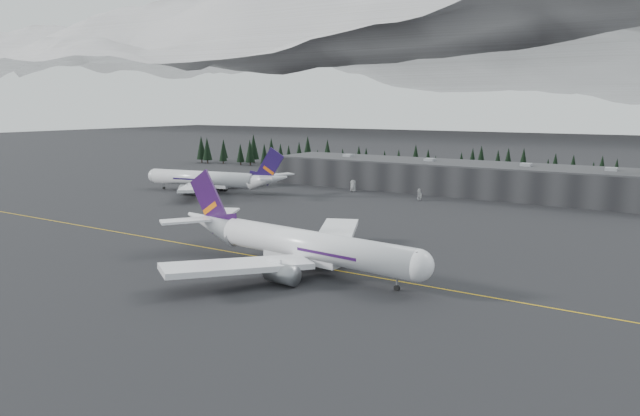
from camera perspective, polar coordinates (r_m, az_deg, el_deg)
The scene contains 9 objects.
ground at distance 138.33m, azimuth -4.41°, elevation -4.92°, with size 1400.00×1400.00×0.00m, color black.
taxiline at distance 136.78m, azimuth -4.91°, elevation -5.10°, with size 400.00×0.40×0.02m, color gold.
terminal at distance 247.32m, azimuth 13.02°, elevation 3.04°, with size 160.00×30.00×12.60m.
treeline at distance 282.23m, azimuth 15.50°, elevation 4.03°, with size 360.00×20.00×15.00m, color black.
mountain_ridge at distance 1110.72m, azimuth 28.12°, elevation 7.15°, with size 4400.00×900.00×420.00m, color white, non-canonical shape.
jet_main at distance 127.65m, azimuth -2.74°, elevation -3.51°, with size 69.71×64.12×20.50m.
jet_parked at distance 243.04m, azimuth -10.54°, elevation 2.83°, with size 66.70×61.06×19.76m.
gse_vehicle_a at distance 243.21m, azimuth 3.35°, elevation 1.83°, with size 2.25×4.87×1.35m, color white.
gse_vehicle_b at distance 222.53m, azimuth 9.93°, elevation 0.94°, with size 1.86×4.63×1.58m, color silver.
Camera 1 is at (79.55, -107.28, 36.01)m, focal length 32.00 mm.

